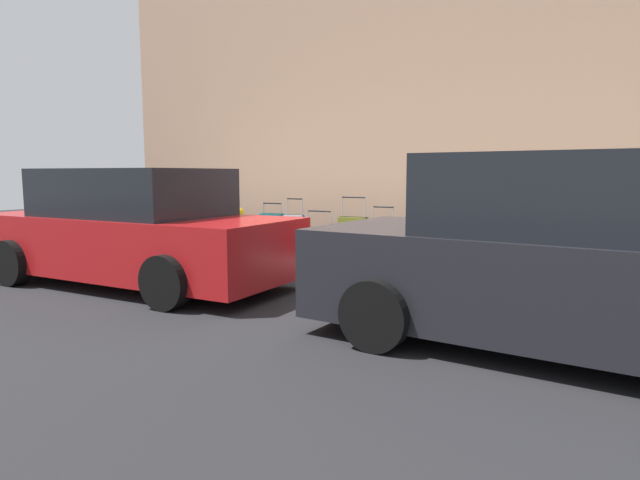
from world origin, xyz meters
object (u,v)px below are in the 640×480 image
at_px(suitcase_teal_3, 481,252).
at_px(suitcase_olive_7, 353,239).
at_px(parked_car_charcoal_0, 571,260).
at_px(fire_hydrant, 239,228).
at_px(suitcase_maroon_4, 446,249).
at_px(parked_car_red_1, 135,231).
at_px(suitcase_silver_9, 295,235).
at_px(suitcase_black_6, 383,244).
at_px(suitcase_olive_0, 600,260).
at_px(suitcase_silver_2, 516,250).
at_px(suitcase_red_5, 413,245).
at_px(suitcase_navy_8, 319,243).
at_px(suitcase_navy_1, 555,261).
at_px(bollard_post, 205,228).
at_px(suitcase_teal_10, 273,233).

relative_size(suitcase_teal_3, suitcase_olive_7, 0.61).
bearing_deg(parked_car_charcoal_0, fire_hydrant, -23.93).
relative_size(suitcase_maroon_4, parked_car_red_1, 0.19).
bearing_deg(suitcase_silver_9, suitcase_black_6, -179.86).
relative_size(suitcase_maroon_4, fire_hydrant, 1.14).
xyz_separation_m(suitcase_olive_0, suitcase_silver_2, (1.05, -0.08, 0.05)).
height_order(suitcase_silver_2, parked_car_charcoal_0, parked_car_charcoal_0).
distance_m(suitcase_red_5, suitcase_olive_7, 1.06).
bearing_deg(suitcase_teal_3, suitcase_silver_2, 178.63).
height_order(suitcase_black_6, suitcase_navy_8, suitcase_black_6).
height_order(suitcase_navy_1, fire_hydrant, fire_hydrant).
relative_size(suitcase_olive_0, suitcase_maroon_4, 0.93).
relative_size(suitcase_silver_2, suitcase_silver_9, 1.01).
xyz_separation_m(suitcase_black_6, fire_hydrant, (2.90, -0.00, 0.11)).
xyz_separation_m(suitcase_olive_7, bollard_post, (3.05, 0.17, 0.03)).
height_order(suitcase_silver_2, bollard_post, suitcase_silver_2).
bearing_deg(suitcase_olive_0, suitcase_teal_10, -0.53).
distance_m(suitcase_navy_8, suitcase_teal_10, 1.04).
height_order(bollard_post, parked_car_red_1, parked_car_red_1).
relative_size(suitcase_teal_3, parked_car_red_1, 0.13).
xyz_separation_m(suitcase_black_6, bollard_post, (3.59, 0.15, 0.08)).
bearing_deg(parked_car_red_1, parked_car_charcoal_0, -180.00).
distance_m(suitcase_silver_9, suitcase_teal_10, 0.50).
distance_m(suitcase_olive_7, fire_hydrant, 2.37).
relative_size(suitcase_navy_8, suitcase_teal_10, 0.89).
height_order(suitcase_silver_2, suitcase_teal_3, suitcase_silver_2).
xyz_separation_m(suitcase_teal_3, parked_car_charcoal_0, (-1.46, 2.67, 0.37)).
bearing_deg(suitcase_silver_2, suitcase_teal_10, 0.38).
xyz_separation_m(fire_hydrant, bollard_post, (0.69, 0.15, -0.03)).
relative_size(suitcase_olive_7, parked_car_red_1, 0.22).
height_order(suitcase_navy_1, suitcase_maroon_4, suitcase_maroon_4).
xyz_separation_m(suitcase_maroon_4, suitcase_olive_7, (1.56, -0.06, 0.05)).
relative_size(suitcase_olive_7, fire_hydrant, 1.31).
xyz_separation_m(suitcase_silver_2, parked_car_red_1, (4.60, 2.66, 0.26)).
height_order(suitcase_silver_9, fire_hydrant, suitcase_silver_9).
relative_size(suitcase_silver_2, suitcase_navy_8, 1.24).
bearing_deg(suitcase_maroon_4, suitcase_red_5, 3.21).
distance_m(suitcase_navy_1, suitcase_teal_10, 4.66).
distance_m(suitcase_olive_7, suitcase_navy_8, 0.60).
relative_size(suitcase_teal_3, suitcase_red_5, 0.85).
relative_size(suitcase_olive_0, suitcase_silver_9, 0.85).
distance_m(suitcase_navy_8, suitcase_silver_9, 0.54).
bearing_deg(suitcase_teal_3, suitcase_silver_9, 1.32).
height_order(suitcase_olive_0, suitcase_silver_9, suitcase_silver_9).
relative_size(suitcase_navy_1, suitcase_black_6, 0.83).
bearing_deg(bollard_post, suitcase_teal_10, -173.03).
xyz_separation_m(suitcase_silver_9, parked_car_charcoal_0, (-4.62, 2.60, 0.31)).
bearing_deg(suitcase_silver_9, suitcase_olive_7, -178.45).
bearing_deg(bollard_post, suitcase_maroon_4, -178.58).
xyz_separation_m(suitcase_red_5, parked_car_red_1, (3.13, 2.54, 0.27)).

